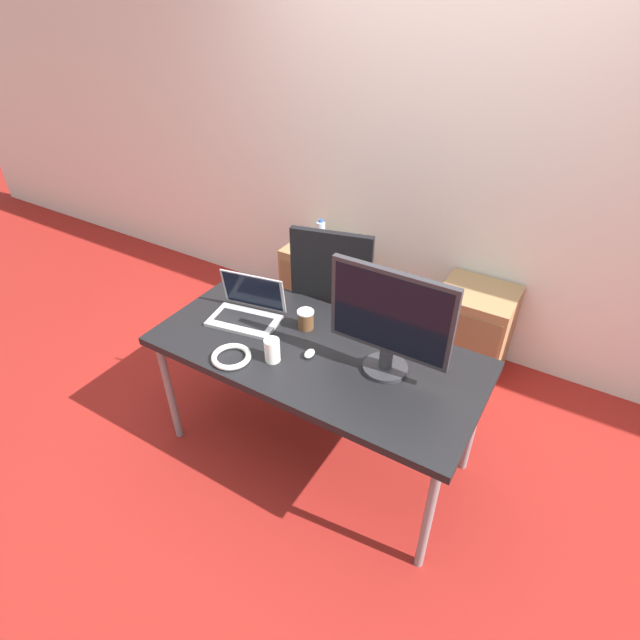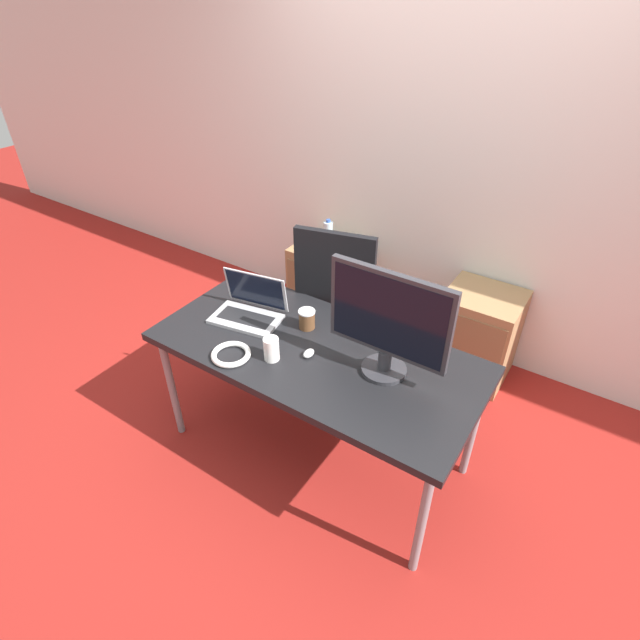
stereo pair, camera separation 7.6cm
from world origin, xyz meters
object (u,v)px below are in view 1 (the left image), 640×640
(office_chair, at_px, (339,321))
(cabinet_left, at_px, (321,284))
(cabinet_right, at_px, (471,331))
(mouse, at_px, (310,354))
(coffee_cup_brown, at_px, (306,319))
(monitor, at_px, (390,321))
(cable_coil, at_px, (231,357))
(coffee_cup_white, at_px, (272,350))
(water_bottle, at_px, (321,234))
(laptop_center, at_px, (247,310))

(office_chair, distance_m, cabinet_left, 0.68)
(cabinet_right, height_order, mouse, mouse)
(office_chair, xyz_separation_m, coffee_cup_brown, (0.08, -0.49, 0.34))
(cabinet_right, xyz_separation_m, monitor, (-0.14, -1.08, 0.69))
(cable_coil, bearing_deg, coffee_cup_white, 28.74)
(cabinet_right, bearing_deg, monitor, -97.33)
(water_bottle, distance_m, coffee_cup_white, 1.39)
(office_chair, relative_size, coffee_cup_white, 9.62)
(mouse, height_order, cable_coil, mouse)
(office_chair, height_order, coffee_cup_white, office_chair)
(laptop_center, bearing_deg, coffee_cup_white, -34.06)
(monitor, xyz_separation_m, coffee_cup_brown, (-0.48, 0.08, -0.22))
(office_chair, xyz_separation_m, cable_coil, (-0.08, -0.88, 0.30))
(mouse, bearing_deg, monitor, 16.46)
(monitor, relative_size, cable_coil, 2.97)
(cabinet_left, xyz_separation_m, coffee_cup_brown, (0.51, -0.99, 0.47))
(coffee_cup_brown, xyz_separation_m, cable_coil, (-0.16, -0.38, -0.04))
(laptop_center, relative_size, cable_coil, 2.05)
(office_chair, distance_m, monitor, 0.98)
(coffee_cup_white, bearing_deg, monitor, 23.90)
(water_bottle, relative_size, laptop_center, 0.54)
(cabinet_right, distance_m, water_bottle, 1.19)
(coffee_cup_brown, bearing_deg, cabinet_left, 117.29)
(laptop_center, height_order, mouse, laptop_center)
(coffee_cup_white, height_order, coffee_cup_brown, coffee_cup_white)
(office_chair, distance_m, cable_coil, 0.93)
(monitor, bearing_deg, coffee_cup_white, -156.10)
(office_chair, xyz_separation_m, cabinet_left, (-0.43, 0.50, -0.13))
(office_chair, xyz_separation_m, water_bottle, (-0.43, 0.50, 0.27))
(cabinet_right, xyz_separation_m, coffee_cup_white, (-0.61, -1.29, 0.48))
(cabinet_right, bearing_deg, coffee_cup_brown, -121.77)
(cabinet_right, bearing_deg, cable_coil, -119.49)
(water_bottle, height_order, laptop_center, laptop_center)
(cabinet_left, xyz_separation_m, coffee_cup_white, (0.52, -1.29, 0.48))
(mouse, bearing_deg, laptop_center, 167.58)
(monitor, xyz_separation_m, mouse, (-0.34, -0.10, -0.25))
(mouse, xyz_separation_m, coffee_cup_brown, (-0.14, 0.18, 0.03))
(cabinet_right, distance_m, cable_coil, 1.64)
(laptop_center, distance_m, coffee_cup_white, 0.37)
(mouse, xyz_separation_m, cable_coil, (-0.30, -0.20, -0.00))
(water_bottle, relative_size, monitor, 0.38)
(water_bottle, relative_size, mouse, 3.16)
(monitor, bearing_deg, mouse, -163.54)
(water_bottle, height_order, coffee_cup_brown, coffee_cup_brown)
(cabinet_left, height_order, cable_coil, cable_coil)
(office_chair, relative_size, laptop_center, 2.91)
(cabinet_right, xyz_separation_m, laptop_center, (-0.92, -1.08, 0.47))
(water_bottle, bearing_deg, cabinet_right, -0.11)
(coffee_cup_white, relative_size, coffee_cup_brown, 1.16)
(mouse, bearing_deg, office_chair, 108.11)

